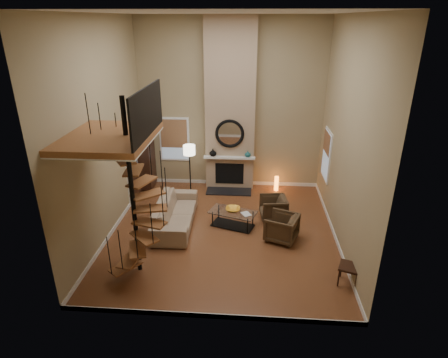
# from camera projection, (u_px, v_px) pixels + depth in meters

# --- Properties ---
(ground) EXTENTS (6.00, 6.50, 0.01)m
(ground) POSITION_uv_depth(u_px,v_px,m) (223.00, 232.00, 10.31)
(ground) COLOR brown
(ground) RESTS_ON ground
(back_wall) EXTENTS (6.00, 0.02, 5.50)m
(back_wall) POSITION_uv_depth(u_px,v_px,m) (231.00, 106.00, 12.20)
(back_wall) COLOR tan
(back_wall) RESTS_ON ground
(front_wall) EXTENTS (6.00, 0.02, 5.50)m
(front_wall) POSITION_uv_depth(u_px,v_px,m) (208.00, 191.00, 6.24)
(front_wall) COLOR tan
(front_wall) RESTS_ON ground
(left_wall) EXTENTS (0.02, 6.50, 5.50)m
(left_wall) POSITION_uv_depth(u_px,v_px,m) (104.00, 132.00, 9.43)
(left_wall) COLOR tan
(left_wall) RESTS_ON ground
(right_wall) EXTENTS (0.02, 6.50, 5.50)m
(right_wall) POSITION_uv_depth(u_px,v_px,m) (347.00, 137.00, 9.02)
(right_wall) COLOR tan
(right_wall) RESTS_ON ground
(ceiling) EXTENTS (6.00, 6.50, 0.01)m
(ceiling) POSITION_uv_depth(u_px,v_px,m) (223.00, 12.00, 8.14)
(ceiling) COLOR silver
(ceiling) RESTS_ON back_wall
(baseboard_back) EXTENTS (6.00, 0.02, 0.12)m
(baseboard_back) POSITION_uv_depth(u_px,v_px,m) (230.00, 182.00, 13.25)
(baseboard_back) COLOR white
(baseboard_back) RESTS_ON ground
(baseboard_front) EXTENTS (6.00, 0.02, 0.12)m
(baseboard_front) POSITION_uv_depth(u_px,v_px,m) (210.00, 316.00, 7.31)
(baseboard_front) COLOR white
(baseboard_front) RESTS_ON ground
(baseboard_left) EXTENTS (0.02, 6.50, 0.12)m
(baseboard_left) POSITION_uv_depth(u_px,v_px,m) (116.00, 226.00, 10.49)
(baseboard_left) COLOR white
(baseboard_left) RESTS_ON ground
(baseboard_right) EXTENTS (0.02, 6.50, 0.12)m
(baseboard_right) POSITION_uv_depth(u_px,v_px,m) (334.00, 234.00, 10.07)
(baseboard_right) COLOR white
(baseboard_right) RESTS_ON ground
(chimney_breast) EXTENTS (1.60, 0.38, 5.50)m
(chimney_breast) POSITION_uv_depth(u_px,v_px,m) (230.00, 108.00, 12.03)
(chimney_breast) COLOR tan
(chimney_breast) RESTS_ON ground
(hearth) EXTENTS (1.50, 0.60, 0.04)m
(hearth) POSITION_uv_depth(u_px,v_px,m) (229.00, 191.00, 12.65)
(hearth) COLOR black
(hearth) RESTS_ON ground
(firebox) EXTENTS (0.95, 0.02, 0.72)m
(firebox) POSITION_uv_depth(u_px,v_px,m) (229.00, 174.00, 12.71)
(firebox) COLOR black
(firebox) RESTS_ON chimney_breast
(mantel) EXTENTS (1.70, 0.18, 0.06)m
(mantel) POSITION_uv_depth(u_px,v_px,m) (229.00, 158.00, 12.40)
(mantel) COLOR white
(mantel) RESTS_ON chimney_breast
(mirror_frame) EXTENTS (0.94, 0.10, 0.94)m
(mirror_frame) POSITION_uv_depth(u_px,v_px,m) (230.00, 134.00, 12.14)
(mirror_frame) COLOR black
(mirror_frame) RESTS_ON chimney_breast
(mirror_disc) EXTENTS (0.80, 0.01, 0.80)m
(mirror_disc) POSITION_uv_depth(u_px,v_px,m) (230.00, 134.00, 12.15)
(mirror_disc) COLOR white
(mirror_disc) RESTS_ON chimney_breast
(vase_left) EXTENTS (0.24, 0.24, 0.25)m
(vase_left) POSITION_uv_depth(u_px,v_px,m) (213.00, 152.00, 12.41)
(vase_left) COLOR black
(vase_left) RESTS_ON mantel
(vase_right) EXTENTS (0.20, 0.20, 0.21)m
(vase_right) POSITION_uv_depth(u_px,v_px,m) (248.00, 154.00, 12.34)
(vase_right) COLOR #19555A
(vase_right) RESTS_ON mantel
(window_back) EXTENTS (1.02, 0.06, 1.52)m
(window_back) POSITION_uv_depth(u_px,v_px,m) (174.00, 139.00, 12.75)
(window_back) COLOR white
(window_back) RESTS_ON back_wall
(window_right) EXTENTS (0.06, 1.02, 1.52)m
(window_right) POSITION_uv_depth(u_px,v_px,m) (327.00, 154.00, 11.29)
(window_right) COLOR white
(window_right) RESTS_ON right_wall
(entry_door) EXTENTS (0.10, 1.05, 2.16)m
(entry_door) POSITION_uv_depth(u_px,v_px,m) (133.00, 169.00, 11.74)
(entry_door) COLOR white
(entry_door) RESTS_ON ground
(loft) EXTENTS (1.70, 2.20, 1.09)m
(loft) POSITION_uv_depth(u_px,v_px,m) (114.00, 135.00, 7.52)
(loft) COLOR #995C32
(loft) RESTS_ON left_wall
(spiral_stair) EXTENTS (1.47, 1.47, 4.06)m
(spiral_stair) POSITION_uv_depth(u_px,v_px,m) (134.00, 200.00, 8.08)
(spiral_stair) COLOR black
(spiral_stair) RESTS_ON ground
(hutch) EXTENTS (0.37, 0.79, 1.76)m
(hutch) POSITION_uv_depth(u_px,v_px,m) (147.00, 161.00, 12.66)
(hutch) COLOR #321A10
(hutch) RESTS_ON ground
(sofa) EXTENTS (1.05, 2.52, 0.73)m
(sofa) POSITION_uv_depth(u_px,v_px,m) (175.00, 212.00, 10.50)
(sofa) COLOR tan
(sofa) RESTS_ON ground
(armchair_near) EXTENTS (0.83, 0.81, 0.68)m
(armchair_near) POSITION_uv_depth(u_px,v_px,m) (276.00, 208.00, 10.84)
(armchair_near) COLOR #493521
(armchair_near) RESTS_ON ground
(armchair_far) EXTENTS (1.01, 1.00, 0.72)m
(armchair_far) POSITION_uv_depth(u_px,v_px,m) (284.00, 228.00, 9.79)
(armchair_far) COLOR #493521
(armchair_far) RESTS_ON ground
(coffee_table) EXTENTS (1.41, 1.01, 0.47)m
(coffee_table) POSITION_uv_depth(u_px,v_px,m) (233.00, 217.00, 10.48)
(coffee_table) COLOR silver
(coffee_table) RESTS_ON ground
(bowl) EXTENTS (0.40, 0.40, 0.10)m
(bowl) POSITION_uv_depth(u_px,v_px,m) (233.00, 209.00, 10.44)
(bowl) COLOR gold
(bowl) RESTS_ON coffee_table
(book) EXTENTS (0.32, 0.35, 0.03)m
(book) POSITION_uv_depth(u_px,v_px,m) (245.00, 214.00, 10.25)
(book) COLOR gray
(book) RESTS_ON coffee_table
(floor_lamp) EXTENTS (0.38, 0.38, 1.70)m
(floor_lamp) POSITION_uv_depth(u_px,v_px,m) (189.00, 154.00, 11.94)
(floor_lamp) COLOR black
(floor_lamp) RESTS_ON ground
(accent_lamp) EXTENTS (0.14, 0.14, 0.49)m
(accent_lamp) POSITION_uv_depth(u_px,v_px,m) (276.00, 183.00, 12.70)
(accent_lamp) COLOR orange
(accent_lamp) RESTS_ON ground
(side_chair) EXTENTS (0.56, 0.55, 0.95)m
(side_chair) POSITION_uv_depth(u_px,v_px,m) (354.00, 265.00, 8.05)
(side_chair) COLOR #321A10
(side_chair) RESTS_ON ground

